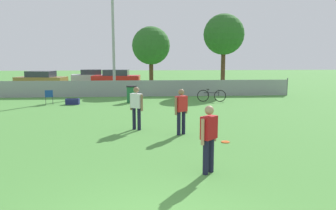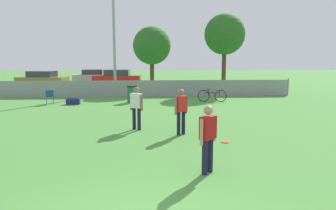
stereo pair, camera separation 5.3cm
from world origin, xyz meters
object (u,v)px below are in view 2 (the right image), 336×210
trash_bin (132,94)px  parked_car_tan (42,79)px  folding_chair_sideline (50,96)px  parked_car_red (117,78)px  player_receiver_white (136,105)px  player_defender_red (181,108)px  frisbee_disc (225,142)px  parked_car_silver (93,76)px  gear_bag_sideline (73,101)px  tree_near_pole (152,46)px  player_thrower_red (208,135)px  light_pole (114,13)px  bicycle_sideline (212,96)px  tree_far_right (225,35)px

trash_bin → parked_car_tan: size_ratio=0.22×
folding_chair_sideline → parked_car_red: 12.53m
player_receiver_white → player_defender_red: same height
frisbee_disc → parked_car_red: 21.83m
player_receiver_white → parked_car_silver: (-5.07, 21.93, -0.24)m
player_defender_red → frisbee_disc: bearing=-77.5°
gear_bag_sideline → parked_car_tan: bearing=114.7°
tree_near_pole → player_thrower_red: (0.92, -18.24, -2.58)m
frisbee_disc → folding_chair_sideline: folding_chair_sideline is taller
tree_near_pole → light_pole: bearing=-152.9°
player_receiver_white → parked_car_silver: 22.51m
player_thrower_red → frisbee_disc: player_thrower_red is taller
tree_near_pole → frisbee_disc: tree_near_pole is taller
light_pole → player_thrower_red: (3.65, -16.84, -4.80)m
gear_bag_sideline → tree_near_pole: bearing=55.5°
bicycle_sideline → parked_car_red: bearing=126.8°
player_thrower_red → player_defender_red: 3.84m
player_defender_red → bicycle_sideline: (2.77, 8.19, -0.55)m
light_pole → parked_car_red: (-0.45, 7.05, -5.02)m
trash_bin → parked_car_red: (-1.88, 11.81, 0.21)m
frisbee_disc → parked_car_tan: size_ratio=0.06×
player_receiver_white → parked_car_red: 19.31m
bicycle_sideline → trash_bin: 4.79m
player_thrower_red → player_receiver_white: same height
tree_near_pole → gear_bag_sideline: tree_near_pole is taller
folding_chair_sideline → parked_car_tan: size_ratio=0.18×
player_thrower_red → light_pole: bearing=58.3°
bicycle_sideline → parked_car_red: (-6.66, 11.87, 0.34)m
player_thrower_red → tree_near_pole: bearing=48.9°
light_pole → tree_far_right: bearing=2.9°
tree_near_pole → gear_bag_sideline: (-4.63, -6.74, -3.34)m
player_defender_red → gear_bag_sideline: 9.38m
light_pole → player_receiver_white: 13.17m
frisbee_disc → tree_near_pole: bearing=97.4°
player_defender_red → bicycle_sideline: player_defender_red is taller
player_thrower_red → trash_bin: 12.30m
tree_near_pole → parked_car_tan: 10.91m
tree_near_pole → tree_far_right: (5.41, -0.99, 0.80)m
player_receiver_white → frisbee_disc: player_receiver_white is taller
gear_bag_sideline → bicycle_sideline: bearing=3.7°
trash_bin → player_defender_red: bearing=-76.3°
trash_bin → tree_far_right: bearing=37.6°
player_thrower_red → parked_car_silver: player_thrower_red is taller
bicycle_sideline → light_pole: bearing=149.7°
tree_near_pole → parked_car_red: size_ratio=1.10×
player_receiver_white → folding_chair_sideline: (-5.13, 6.96, -0.44)m
parked_car_tan → light_pole: bearing=-29.2°
tree_far_right → player_receiver_white: bearing=-116.6°
tree_near_pole → player_receiver_white: (-0.85, -13.52, -2.58)m
folding_chair_sideline → bicycle_sideline: folding_chair_sideline is taller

